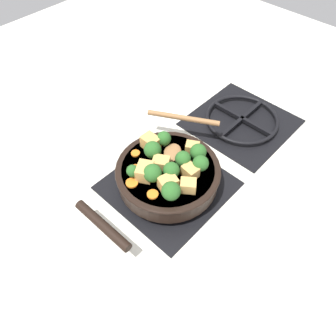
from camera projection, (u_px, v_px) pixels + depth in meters
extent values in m
plane|color=silver|center=(168.00, 186.00, 0.93)|extent=(2.40, 2.40, 0.00)
cube|color=black|center=(168.00, 185.00, 0.93)|extent=(0.31, 0.31, 0.01)
torus|color=black|center=(168.00, 182.00, 0.92)|extent=(0.24, 0.24, 0.01)
cube|color=black|center=(168.00, 182.00, 0.92)|extent=(0.01, 0.23, 0.01)
cube|color=black|center=(168.00, 182.00, 0.92)|extent=(0.23, 0.01, 0.01)
cube|color=black|center=(241.00, 122.00, 1.10)|extent=(0.31, 0.31, 0.01)
torus|color=black|center=(242.00, 119.00, 1.08)|extent=(0.24, 0.24, 0.01)
cube|color=black|center=(242.00, 119.00, 1.08)|extent=(0.01, 0.23, 0.01)
cube|color=black|center=(242.00, 119.00, 1.08)|extent=(0.23, 0.01, 0.01)
cylinder|color=black|center=(168.00, 174.00, 0.89)|extent=(0.28, 0.28, 0.05)
cylinder|color=brown|center=(168.00, 173.00, 0.89)|extent=(0.25, 0.25, 0.05)
torus|color=black|center=(168.00, 169.00, 0.87)|extent=(0.28, 0.28, 0.01)
cylinder|color=black|center=(103.00, 226.00, 0.77)|extent=(0.18, 0.03, 0.02)
ellipsoid|color=olive|center=(172.00, 152.00, 0.90)|extent=(0.08, 0.08, 0.01)
cylinder|color=olive|center=(183.00, 118.00, 0.98)|extent=(0.20, 0.12, 0.02)
cube|color=tan|center=(161.00, 164.00, 0.86)|extent=(0.05, 0.05, 0.03)
cube|color=tan|center=(145.00, 171.00, 0.84)|extent=(0.06, 0.06, 0.04)
cube|color=tan|center=(190.00, 172.00, 0.84)|extent=(0.04, 0.04, 0.03)
cube|color=tan|center=(151.00, 142.00, 0.90)|extent=(0.05, 0.04, 0.04)
cube|color=tan|center=(168.00, 183.00, 0.81)|extent=(0.05, 0.05, 0.04)
cube|color=tan|center=(192.00, 148.00, 0.90)|extent=(0.05, 0.04, 0.03)
cube|color=tan|center=(188.00, 186.00, 0.81)|extent=(0.05, 0.05, 0.03)
cylinder|color=#709956|center=(200.00, 169.00, 0.86)|extent=(0.01, 0.01, 0.01)
sphere|color=#285B23|center=(201.00, 163.00, 0.84)|extent=(0.04, 0.04, 0.04)
cylinder|color=#709956|center=(133.00, 175.00, 0.85)|extent=(0.01, 0.01, 0.01)
sphere|color=#285B23|center=(133.00, 171.00, 0.83)|extent=(0.03, 0.03, 0.03)
cylinder|color=#709956|center=(183.00, 164.00, 0.87)|extent=(0.01, 0.01, 0.01)
sphere|color=#285B23|center=(183.00, 159.00, 0.85)|extent=(0.04, 0.04, 0.04)
cylinder|color=#709956|center=(154.00, 180.00, 0.84)|extent=(0.01, 0.01, 0.01)
sphere|color=#285B23|center=(154.00, 174.00, 0.82)|extent=(0.05, 0.05, 0.05)
cylinder|color=#709956|center=(164.00, 144.00, 0.92)|extent=(0.01, 0.01, 0.01)
sphere|color=#285B23|center=(164.00, 138.00, 0.90)|extent=(0.04, 0.04, 0.04)
cylinder|color=#709956|center=(171.00, 176.00, 0.85)|extent=(0.01, 0.01, 0.01)
sphere|color=#285B23|center=(171.00, 170.00, 0.83)|extent=(0.04, 0.04, 0.04)
cylinder|color=#709956|center=(154.00, 155.00, 0.89)|extent=(0.01, 0.01, 0.01)
sphere|color=#285B23|center=(153.00, 149.00, 0.87)|extent=(0.05, 0.05, 0.05)
cylinder|color=#709956|center=(171.00, 197.00, 0.80)|extent=(0.01, 0.01, 0.01)
sphere|color=#285B23|center=(171.00, 191.00, 0.78)|extent=(0.05, 0.05, 0.05)
cylinder|color=#709956|center=(198.00, 158.00, 0.89)|extent=(0.01, 0.01, 0.01)
sphere|color=#285B23|center=(198.00, 152.00, 0.87)|extent=(0.04, 0.04, 0.04)
cylinder|color=orange|center=(153.00, 194.00, 0.81)|extent=(0.03, 0.03, 0.01)
cylinder|color=orange|center=(135.00, 153.00, 0.90)|extent=(0.02, 0.02, 0.01)
cylinder|color=orange|center=(135.00, 169.00, 0.86)|extent=(0.03, 0.03, 0.01)
cylinder|color=orange|center=(132.00, 183.00, 0.83)|extent=(0.03, 0.03, 0.01)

